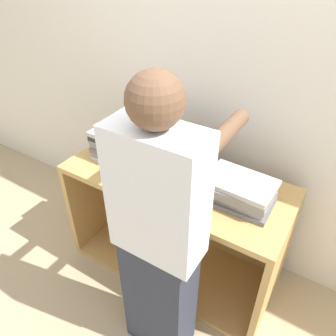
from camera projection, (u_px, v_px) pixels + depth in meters
The scene contains 8 objects.
ground_plane at pixel (152, 293), 2.15m from camera, with size 12.00×12.00×0.00m, color tan.
wall_back at pixel (211, 85), 1.92m from camera, with size 8.00×0.05×2.40m.
cart at pixel (181, 218), 2.18m from camera, with size 1.35×0.58×0.77m.
laptop_open at pixel (180, 166), 1.90m from camera, with size 0.35×0.26×0.25m.
laptop_stack_left at pixel (123, 145), 2.01m from camera, with size 0.37×0.25×0.19m.
laptop_stack_right at pixel (239, 190), 1.70m from camera, with size 0.37×0.26×0.14m.
person at pixel (159, 241), 1.48m from camera, with size 0.40×0.52×1.58m.
inventory_tag at pixel (116, 135), 1.91m from camera, with size 0.06×0.02×0.01m.
Camera 1 is at (0.76, -1.02, 1.92)m, focal length 35.00 mm.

